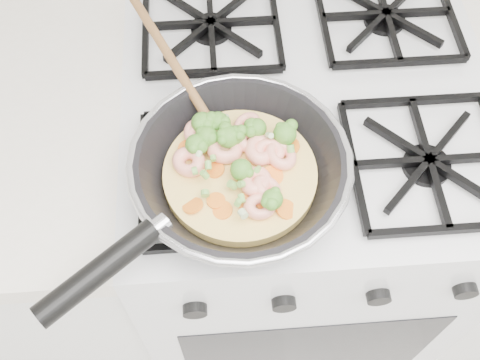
{
  "coord_description": "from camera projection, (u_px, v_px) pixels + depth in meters",
  "views": [
    {
      "loc": [
        -0.15,
        1.13,
        1.6
      ],
      "look_at": [
        -0.12,
        1.53,
        0.93
      ],
      "focal_mm": 42.54,
      "sensor_mm": 36.0,
      "label": 1
    }
  ],
  "objects": [
    {
      "name": "stove",
      "position": [
        289.0,
        220.0,
        1.28
      ],
      "size": [
        0.6,
        0.6,
        0.92
      ],
      "color": "silver",
      "rests_on": "ground"
    },
    {
      "name": "skillet",
      "position": [
        236.0,
        169.0,
        0.76
      ],
      "size": [
        0.4,
        0.5,
        0.09
      ],
      "rotation": [
        0.0,
        0.0,
        0.09
      ],
      "color": "black",
      "rests_on": "stove"
    }
  ]
}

